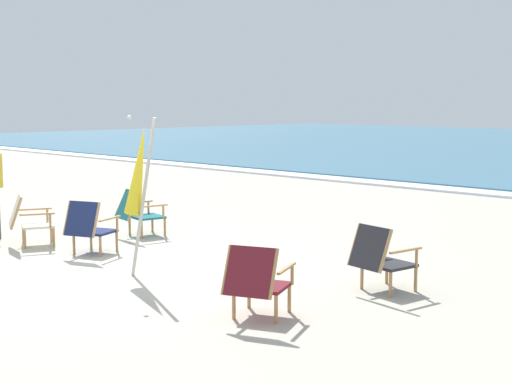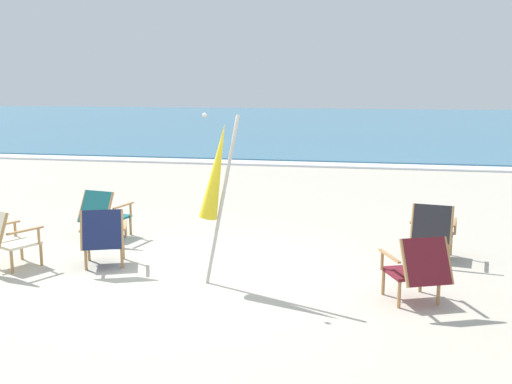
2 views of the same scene
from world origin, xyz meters
name	(u,v)px [view 2 (image 2 of 2)]	position (x,y,z in m)	size (l,w,h in m)	color
ground_plane	(190,277)	(0.00, 0.00, 0.00)	(80.00, 80.00, 0.00)	#B7AF9E
sea	(341,122)	(0.00, 31.33, 0.05)	(80.00, 40.00, 0.10)	teal
surf_band	(300,164)	(0.00, 11.03, 0.03)	(80.00, 1.10, 0.06)	white
beach_chair_front_right	(418,268)	(2.77, -0.43, 0.43)	(0.81, 0.89, 0.80)	maroon
beach_chair_mid_center	(433,230)	(3.08, 1.37, 0.43)	(0.68, 0.77, 0.81)	#28282D
beach_chair_back_right	(103,236)	(-1.24, 0.16, 0.43)	(0.79, 0.85, 0.81)	#19234C
beach_chair_back_left	(104,213)	(-1.90, 1.55, 0.43)	(0.70, 0.83, 0.80)	#196066
beach_chair_far_center	(5,237)	(-2.49, -0.15, 0.43)	(0.81, 0.86, 0.82)	beige
umbrella_furled_yellow	(217,173)	(0.41, -0.14, 1.37)	(0.52, 0.33, 2.09)	#B7B2A8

